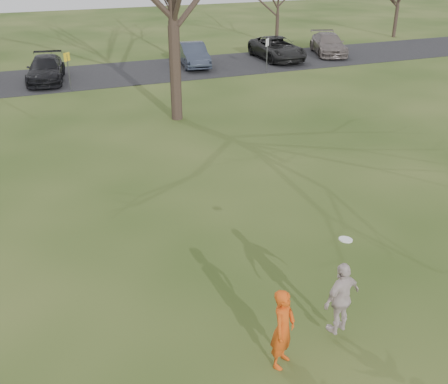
# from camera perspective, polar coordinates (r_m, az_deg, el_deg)

# --- Properties ---
(ground) EXTENTS (120.00, 120.00, 0.00)m
(ground) POSITION_cam_1_polar(r_m,az_deg,el_deg) (11.64, 7.52, -14.80)
(ground) COLOR #1E380F
(ground) RESTS_ON ground
(parking_strip) EXTENTS (62.00, 6.50, 0.04)m
(parking_strip) POSITION_cam_1_polar(r_m,az_deg,el_deg) (33.75, -13.56, 12.28)
(parking_strip) COLOR black
(parking_strip) RESTS_ON ground
(player_defender) EXTENTS (0.75, 0.71, 1.72)m
(player_defender) POSITION_cam_1_polar(r_m,az_deg,el_deg) (10.33, 6.49, -14.63)
(player_defender) COLOR #CE4811
(player_defender) RESTS_ON ground
(car_3) EXTENTS (2.71, 5.08, 1.40)m
(car_3) POSITION_cam_1_polar(r_m,az_deg,el_deg) (32.90, -18.90, 12.58)
(car_3) COLOR black
(car_3) RESTS_ON parking_strip
(car_5) EXTENTS (2.09, 4.61, 1.47)m
(car_5) POSITION_cam_1_polar(r_m,az_deg,el_deg) (35.31, -3.41, 14.76)
(car_5) COLOR #2B3241
(car_5) RESTS_ON parking_strip
(car_6) EXTENTS (2.64, 5.45, 1.49)m
(car_6) POSITION_cam_1_polar(r_m,az_deg,el_deg) (37.47, 5.82, 15.35)
(car_6) COLOR black
(car_6) RESTS_ON parking_strip
(car_7) EXTENTS (3.49, 5.32, 1.43)m
(car_7) POSITION_cam_1_polar(r_m,az_deg,el_deg) (39.82, 11.34, 15.57)
(car_7) COLOR slate
(car_7) RESTS_ON parking_strip
(catching_play) EXTENTS (1.03, 0.64, 2.10)m
(catching_play) POSITION_cam_1_polar(r_m,az_deg,el_deg) (10.98, 12.72, -11.21)
(catching_play) COLOR beige
(catching_play) RESTS_ON ground
(sign_yellow) EXTENTS (0.35, 0.35, 2.08)m
(sign_yellow) POSITION_cam_1_polar(r_m,az_deg,el_deg) (30.32, -16.71, 13.22)
(sign_yellow) COLOR #47474C
(sign_yellow) RESTS_ON ground
(sign_white) EXTENTS (0.35, 0.35, 2.08)m
(sign_white) POSITION_cam_1_polar(r_m,az_deg,el_deg) (33.54, 4.74, 15.31)
(sign_white) COLOR #47474C
(sign_white) RESTS_ON ground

